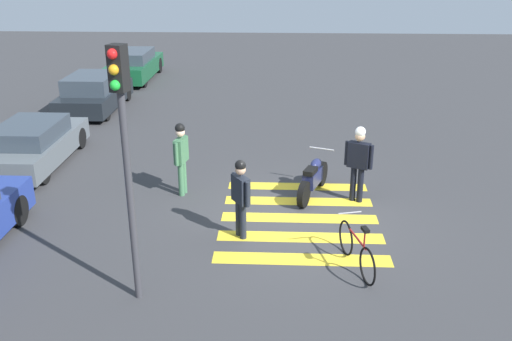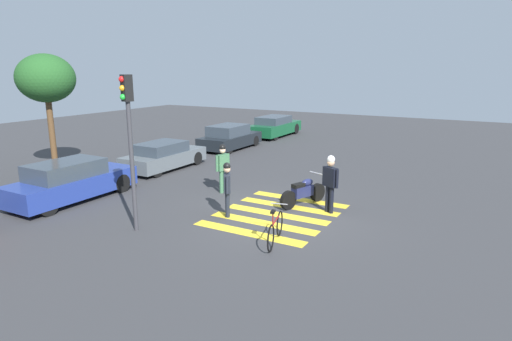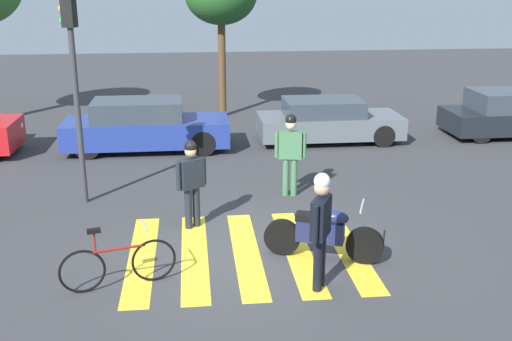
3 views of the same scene
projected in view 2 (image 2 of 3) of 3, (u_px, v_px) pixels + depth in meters
name	position (u px, v px, depth m)	size (l,w,h in m)	color
ground_plane	(277.00, 214.00, 13.60)	(60.00, 60.00, 0.00)	#38383A
police_motorcycle	(303.00, 192.00, 14.39)	(1.95, 0.94, 1.03)	black
leaning_bicycle	(275.00, 229.00, 11.28)	(1.74, 0.58, 1.01)	black
officer_on_foot	(330.00, 179.00, 13.53)	(0.41, 0.63, 1.86)	black
officer_by_motorcycle	(227.00, 186.00, 13.19)	(0.56, 0.42, 1.72)	#1E232D
pedestrian_bystander	(223.00, 165.00, 15.74)	(0.67, 0.30, 1.82)	#3F724C
crosswalk_stripes	(277.00, 214.00, 13.60)	(4.05, 3.50, 0.01)	yellow
car_blue_hatchback	(71.00, 181.00, 14.90)	(4.48, 1.69, 1.41)	black
car_grey_coupe	(164.00, 156.00, 19.52)	(4.11, 1.73, 1.25)	black
car_black_suv	(230.00, 138.00, 24.41)	(4.16, 1.84, 1.36)	black
car_green_compact	(275.00, 126.00, 28.85)	(4.64, 1.81, 1.36)	black
traffic_light_pole	(129.00, 129.00, 11.59)	(0.35, 0.29, 4.34)	#38383D
street_tree_mid	(46.00, 79.00, 18.09)	(2.38, 2.38, 5.09)	brown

